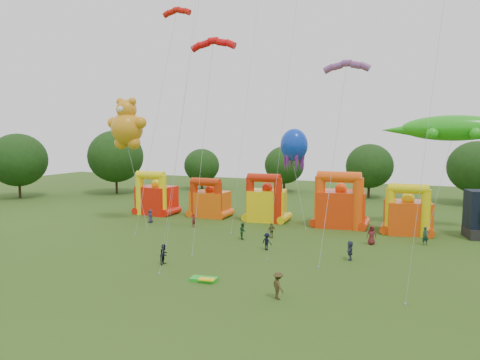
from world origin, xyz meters
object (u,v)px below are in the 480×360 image
at_px(bouncy_castle_0, 156,198).
at_px(spectator_4, 271,230).
at_px(bouncy_castle_2, 267,203).
at_px(teddy_bear_kite, 133,159).
at_px(gecko_kite, 445,164).
at_px(octopus_kite, 298,180).
at_px(spectator_0, 150,216).

xyz_separation_m(bouncy_castle_0, spectator_4, (19.52, -7.41, -1.54)).
height_order(bouncy_castle_2, teddy_bear_kite, teddy_bear_kite).
relative_size(bouncy_castle_2, gecko_kite, 0.43).
height_order(bouncy_castle_2, octopus_kite, octopus_kite).
relative_size(bouncy_castle_2, octopus_kite, 0.52).
bearing_deg(bouncy_castle_0, spectator_0, -63.43).
xyz_separation_m(bouncy_castle_2, teddy_bear_kite, (-14.69, -8.18, 5.83)).
xyz_separation_m(bouncy_castle_0, spectator_0, (2.71, -5.42, -1.51)).
bearing_deg(octopus_kite, spectator_0, -157.00).
bearing_deg(spectator_0, gecko_kite, 30.62).
distance_m(gecko_kite, octopus_kite, 16.97).
bearing_deg(spectator_0, bouncy_castle_0, 134.47).
bearing_deg(teddy_bear_kite, spectator_0, 50.30).
relative_size(octopus_kite, spectator_0, 7.15).
bearing_deg(octopus_kite, bouncy_castle_2, -169.25).
distance_m(bouncy_castle_0, teddy_bear_kite, 9.25).
bearing_deg(teddy_bear_kite, gecko_kite, 14.70).
bearing_deg(octopus_kite, gecko_kite, 1.21).
relative_size(bouncy_castle_0, octopus_kite, 0.51).
bearing_deg(spectator_0, bouncy_castle_2, 44.14).
relative_size(bouncy_castle_0, spectator_4, 3.81).
distance_m(bouncy_castle_2, octopus_kite, 4.99).
bearing_deg(octopus_kite, bouncy_castle_0, -174.53).
relative_size(bouncy_castle_0, spectator_0, 3.66).
bearing_deg(spectator_0, spectator_4, 11.15).
bearing_deg(gecko_kite, bouncy_castle_2, -176.97).
distance_m(teddy_bear_kite, spectator_0, 7.66).
height_order(bouncy_castle_0, teddy_bear_kite, teddy_bear_kite).
bearing_deg(octopus_kite, spectator_4, -92.87).
relative_size(bouncy_castle_0, bouncy_castle_2, 0.98).
distance_m(gecko_kite, spectator_4, 21.01).
distance_m(bouncy_castle_2, spectator_4, 9.38).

